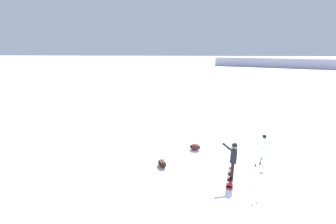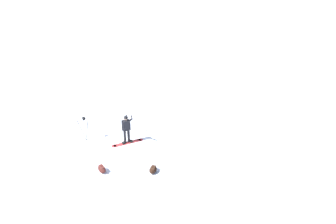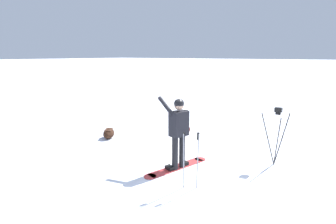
{
  "view_description": "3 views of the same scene",
  "coord_description": "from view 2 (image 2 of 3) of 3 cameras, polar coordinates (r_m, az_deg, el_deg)",
  "views": [
    {
      "loc": [
        -8.49,
        2.4,
        5.32
      ],
      "look_at": [
        0.72,
        3.0,
        2.53
      ],
      "focal_mm": 22.58,
      "sensor_mm": 36.0,
      "label": 1
    },
    {
      "loc": [
        8.91,
        13.96,
        9.85
      ],
      "look_at": [
        1.25,
        5.46,
        4.31
      ],
      "focal_mm": 37.55,
      "sensor_mm": 36.0,
      "label": 2
    },
    {
      "loc": [
        -5.42,
        -2.94,
        2.59
      ],
      "look_at": [
        0.3,
        1.03,
        1.1
      ],
      "focal_mm": 28.88,
      "sensor_mm": 36.0,
      "label": 3
    }
  ],
  "objects": [
    {
      "name": "gear_bag_small",
      "position": [
        16.85,
        -2.45,
        -9.29
      ],
      "size": [
        0.65,
        0.58,
        0.3
      ],
      "color": "black",
      "rests_on": "ground_plane"
    },
    {
      "name": "camera_tripod",
      "position": [
        19.53,
        -13.4,
        -1.9
      ],
      "size": [
        0.67,
        0.59,
        1.39
      ],
      "color": "#262628",
      "rests_on": "ground_plane"
    },
    {
      "name": "snowboard",
      "position": [
        19.3,
        -6.6,
        -4.96
      ],
      "size": [
        1.75,
        0.69,
        0.1
      ],
      "color": "#B23333",
      "rests_on": "ground_plane"
    },
    {
      "name": "snowboarder",
      "position": [
        18.87,
        -6.79,
        -2.37
      ],
      "size": [
        0.46,
        0.72,
        1.66
      ],
      "color": "black",
      "rests_on": "ground_plane"
    },
    {
      "name": "ground_plane",
      "position": [
        19.27,
        -8.14,
        -5.2
      ],
      "size": [
        300.0,
        300.0,
        0.0
      ],
      "primitive_type": "plane",
      "color": "white"
    },
    {
      "name": "gear_bag_large",
      "position": [
        17.13,
        -10.69,
        -9.05
      ],
      "size": [
        0.4,
        0.62,
        0.34
      ],
      "color": "#4C1E19",
      "rests_on": "ground_plane"
    },
    {
      "name": "ski_poles",
      "position": [
        19.87,
        -6.32,
        -1.53
      ],
      "size": [
        0.3,
        0.34,
        1.16
      ],
      "color": "gray",
      "rests_on": "ground_plane"
    }
  ]
}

